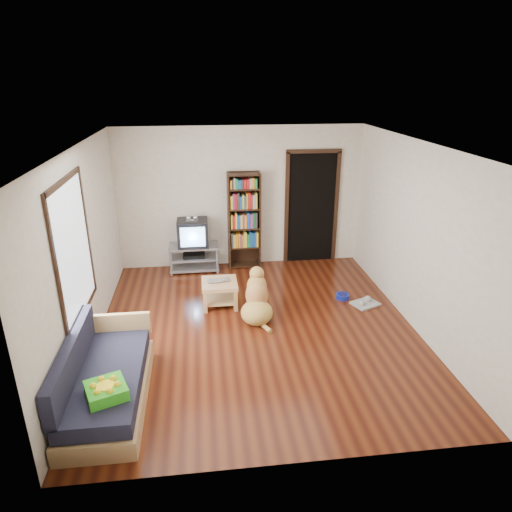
{
  "coord_description": "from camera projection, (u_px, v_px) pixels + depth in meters",
  "views": [
    {
      "loc": [
        -0.72,
        -5.71,
        3.41
      ],
      "look_at": [
        0.05,
        0.56,
        0.9
      ],
      "focal_mm": 32.0,
      "sensor_mm": 36.0,
      "label": 1
    }
  ],
  "objects": [
    {
      "name": "grey_rag",
      "position": [
        365.0,
        304.0,
        7.27
      ],
      "size": [
        0.49,
        0.45,
        0.03
      ],
      "primitive_type": "cube",
      "rotation": [
        0.0,
        0.0,
        0.39
      ],
      "color": "#ACACAC",
      "rests_on": "ground"
    },
    {
      "name": "crt_tv",
      "position": [
        193.0,
        232.0,
        8.32
      ],
      "size": [
        0.55,
        0.52,
        0.58
      ],
      "color": "black",
      "rests_on": "tv_stand"
    },
    {
      "name": "bookshelf",
      "position": [
        244.0,
        216.0,
        8.4
      ],
      "size": [
        0.6,
        0.3,
        1.8
      ],
      "color": "black",
      "rests_on": "ground"
    },
    {
      "name": "green_cushion",
      "position": [
        106.0,
        391.0,
        4.54
      ],
      "size": [
        0.49,
        0.49,
        0.13
      ],
      "primitive_type": "cube",
      "rotation": [
        0.0,
        0.0,
        0.38
      ],
      "color": "green",
      "rests_on": "sofa"
    },
    {
      "name": "tv_stand",
      "position": [
        194.0,
        257.0,
        8.48
      ],
      "size": [
        0.9,
        0.45,
        0.5
      ],
      "color": "#99999E",
      "rests_on": "ground"
    },
    {
      "name": "wall_left",
      "position": [
        84.0,
        251.0,
        5.87
      ],
      "size": [
        0.0,
        5.0,
        5.0
      ],
      "primitive_type": "plane",
      "rotation": [
        1.57,
        0.0,
        1.57
      ],
      "color": "silver",
      "rests_on": "ground"
    },
    {
      "name": "doorway",
      "position": [
        311.0,
        205.0,
        8.63
      ],
      "size": [
        1.03,
        0.05,
        2.19
      ],
      "color": "black",
      "rests_on": "wall_back"
    },
    {
      "name": "sofa",
      "position": [
        104.0,
        382.0,
        5.02
      ],
      "size": [
        0.8,
        1.8,
        0.8
      ],
      "color": "tan",
      "rests_on": "ground"
    },
    {
      "name": "wall_right",
      "position": [
        416.0,
        237.0,
        6.38
      ],
      "size": [
        0.0,
        5.0,
        5.0
      ],
      "primitive_type": "plane",
      "rotation": [
        1.57,
        0.0,
        -1.57
      ],
      "color": "silver",
      "rests_on": "ground"
    },
    {
      "name": "coffee_table",
      "position": [
        220.0,
        289.0,
        7.17
      ],
      "size": [
        0.55,
        0.55,
        0.4
      ],
      "color": "tan",
      "rests_on": "ground"
    },
    {
      "name": "wall_back",
      "position": [
        240.0,
        198.0,
        8.43
      ],
      "size": [
        4.5,
        0.0,
        4.5
      ],
      "primitive_type": "plane",
      "rotation": [
        1.57,
        0.0,
        0.0
      ],
      "color": "silver",
      "rests_on": "ground"
    },
    {
      "name": "dog_bowl",
      "position": [
        343.0,
        296.0,
        7.46
      ],
      "size": [
        0.22,
        0.22,
        0.08
      ],
      "primitive_type": "cylinder",
      "color": "navy",
      "rests_on": "ground"
    },
    {
      "name": "wall_front",
      "position": [
        295.0,
        346.0,
        3.82
      ],
      "size": [
        4.5,
        0.0,
        4.5
      ],
      "primitive_type": "plane",
      "rotation": [
        -1.57,
        0.0,
        0.0
      ],
      "color": "silver",
      "rests_on": "ground"
    },
    {
      "name": "window",
      "position": [
        74.0,
        250.0,
        5.33
      ],
      "size": [
        0.03,
        1.46,
        1.7
      ],
      "color": "white",
      "rests_on": "wall_left"
    },
    {
      "name": "ground",
      "position": [
        257.0,
        328.0,
        6.6
      ],
      "size": [
        5.0,
        5.0,
        0.0
      ],
      "primitive_type": "plane",
      "color": "#55220E",
      "rests_on": "ground"
    },
    {
      "name": "ceiling",
      "position": [
        257.0,
        145.0,
        5.64
      ],
      "size": [
        5.0,
        5.0,
        0.0
      ],
      "primitive_type": "plane",
      "rotation": [
        3.14,
        0.0,
        0.0
      ],
      "color": "white",
      "rests_on": "ground"
    },
    {
      "name": "laptop",
      "position": [
        219.0,
        282.0,
        7.1
      ],
      "size": [
        0.38,
        0.28,
        0.03
      ],
      "primitive_type": "imported",
      "rotation": [
        0.0,
        0.0,
        0.17
      ],
      "color": "silver",
      "rests_on": "coffee_table"
    },
    {
      "name": "dog",
      "position": [
        257.0,
        300.0,
        6.81
      ],
      "size": [
        0.54,
        0.94,
        0.76
      ],
      "color": "gold",
      "rests_on": "ground"
    }
  ]
}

